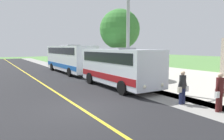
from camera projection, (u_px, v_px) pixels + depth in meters
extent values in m
plane|color=#548442|center=(81.00, 108.00, 10.09)|extent=(120.00, 120.00, 0.00)
cube|color=black|center=(81.00, 108.00, 10.09)|extent=(8.00, 100.00, 0.01)
cube|color=gray|center=(160.00, 96.00, 12.75)|extent=(2.40, 100.00, 0.01)
cube|color=gold|center=(81.00, 108.00, 10.08)|extent=(0.16, 100.00, 0.00)
cube|color=silver|center=(119.00, 66.00, 15.34)|extent=(2.45, 7.55, 2.43)
cube|color=maroon|center=(118.00, 75.00, 15.42)|extent=(2.49, 7.40, 0.44)
cube|color=black|center=(119.00, 57.00, 15.27)|extent=(2.49, 6.80, 0.70)
cube|color=gray|center=(119.00, 49.00, 15.20)|extent=(1.47, 2.27, 0.12)
cylinder|color=black|center=(152.00, 84.00, 14.10)|extent=(0.25, 0.90, 0.90)
cylinder|color=black|center=(122.00, 88.00, 12.84)|extent=(0.25, 0.90, 0.90)
cylinder|color=black|center=(116.00, 76.00, 18.09)|extent=(0.25, 0.90, 0.90)
cylinder|color=black|center=(90.00, 78.00, 16.83)|extent=(0.25, 0.90, 0.90)
sphere|color=#F2EACC|center=(162.00, 85.00, 12.55)|extent=(0.20, 0.20, 0.20)
sphere|color=#F2EACC|center=(145.00, 87.00, 11.86)|extent=(0.20, 0.20, 0.20)
cube|color=white|center=(69.00, 58.00, 24.17)|extent=(2.32, 10.51, 2.74)
cube|color=blue|center=(69.00, 65.00, 24.26)|extent=(2.36, 10.30, 0.44)
cube|color=black|center=(69.00, 51.00, 24.09)|extent=(2.36, 9.46, 0.70)
cube|color=gray|center=(69.00, 45.00, 24.02)|extent=(1.39, 3.15, 0.12)
cylinder|color=black|center=(91.00, 71.00, 22.13)|extent=(0.25, 0.90, 0.90)
cylinder|color=black|center=(69.00, 72.00, 20.94)|extent=(0.25, 0.90, 0.90)
cylinder|color=black|center=(70.00, 66.00, 27.68)|extent=(0.25, 0.90, 0.90)
cylinder|color=black|center=(52.00, 67.00, 26.49)|extent=(0.25, 0.90, 0.90)
sphere|color=#F2EACC|center=(95.00, 71.00, 20.12)|extent=(0.20, 0.20, 0.20)
sphere|color=#F2EACC|center=(82.00, 71.00, 19.47)|extent=(0.20, 0.20, 0.20)
cylinder|color=#4C1919|center=(220.00, 102.00, 9.60)|extent=(0.18, 0.18, 0.87)
cylinder|color=#4C1919|center=(218.00, 103.00, 9.50)|extent=(0.18, 0.18, 0.87)
cylinder|color=#4C1919|center=(220.00, 85.00, 9.46)|extent=(0.34, 0.34, 0.69)
sphere|color=beige|center=(221.00, 75.00, 9.41)|extent=(0.24, 0.24, 0.24)
cylinder|color=#4C1919|center=(222.00, 84.00, 9.55)|extent=(0.29, 0.10, 0.62)
cube|color=beige|center=(224.00, 93.00, 9.59)|extent=(0.20, 0.12, 0.28)
cylinder|color=#4C1919|center=(218.00, 85.00, 9.36)|extent=(0.29, 0.10, 0.62)
cube|color=white|center=(217.00, 95.00, 9.33)|extent=(0.20, 0.12, 0.28)
cylinder|color=#1E2347|center=(183.00, 96.00, 10.87)|extent=(0.18, 0.18, 0.84)
cylinder|color=#1E2347|center=(181.00, 96.00, 10.77)|extent=(0.18, 0.18, 0.84)
cylinder|color=#262628|center=(183.00, 82.00, 10.73)|extent=(0.34, 0.34, 0.67)
sphere|color=beige|center=(183.00, 73.00, 10.69)|extent=(0.23, 0.23, 0.23)
cylinder|color=#262628|center=(185.00, 81.00, 10.82)|extent=(0.28, 0.10, 0.60)
cube|color=white|center=(187.00, 89.00, 10.87)|extent=(0.20, 0.12, 0.28)
cylinder|color=#262628|center=(180.00, 81.00, 10.64)|extent=(0.28, 0.10, 0.60)
cube|color=beige|center=(180.00, 90.00, 10.60)|extent=(0.20, 0.12, 0.28)
cylinder|color=#9E9EA3|center=(128.00, 28.00, 14.86)|extent=(0.24, 0.24, 8.55)
cylinder|color=#4C3826|center=(120.00, 61.00, 20.44)|extent=(0.36, 0.36, 3.20)
sphere|color=#387A33|center=(120.00, 29.00, 20.11)|extent=(3.87, 3.87, 3.87)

